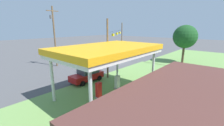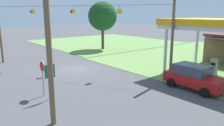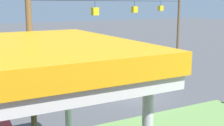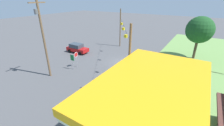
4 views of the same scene
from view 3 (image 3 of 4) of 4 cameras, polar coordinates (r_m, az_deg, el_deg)
ground_plane at (r=21.50m, az=3.90°, el=-5.96°), size 160.00×160.00×0.00m
car_on_crossroad at (r=30.19m, az=-6.96°, el=0.75°), size 2.20×4.51×1.79m
stop_sign_roadside at (r=23.88m, az=-14.08°, el=-0.06°), size 0.80×0.08×2.50m
route_sign at (r=23.56m, az=-16.20°, el=-0.58°), size 0.10×0.70×2.40m
signal_span_gantry at (r=20.66m, az=4.05°, el=5.78°), size 16.55×10.24×8.17m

